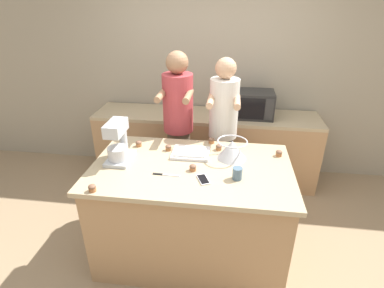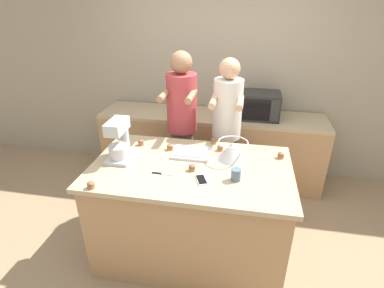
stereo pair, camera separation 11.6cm
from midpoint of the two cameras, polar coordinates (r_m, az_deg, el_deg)
The scene contains 20 objects.
ground_plane at distance 3.11m, azimuth -1.27°, elevation -19.50°, with size 16.00×16.00×0.00m, color #937A5B.
back_wall at distance 3.97m, azimuth 2.43°, elevation 13.51°, with size 10.00×0.06×2.70m.
island_counter at distance 2.78m, azimuth -1.37°, elevation -12.63°, with size 1.68×1.01×0.95m.
back_counter at distance 3.95m, azimuth 1.70°, elevation -0.46°, with size 2.80×0.60×0.90m.
person_left at distance 3.22m, azimuth -3.63°, elevation 2.77°, with size 0.33×0.50×1.76m.
person_right at distance 3.18m, azimuth 4.81°, elevation 1.90°, with size 0.31×0.49×1.71m.
stand_mixer at distance 2.61m, azimuth -15.08°, elevation 0.05°, with size 0.20×0.30×0.36m.
mixing_bowl at distance 2.61m, azimuth 6.35°, elevation -0.98°, with size 0.26×0.26×0.17m.
baking_tray at distance 2.69m, azimuth -1.48°, elevation -1.65°, with size 0.33×0.26×0.04m.
microwave_oven at distance 3.70m, azimuth 10.73°, elevation 7.46°, with size 0.47×0.36×0.31m.
cell_phone at distance 2.33m, azimuth 0.70°, elevation -6.81°, with size 0.12×0.16×0.01m.
drinking_glass at distance 2.34m, azimuth 7.22°, elevation -5.61°, with size 0.08×0.08×0.10m.
knife at distance 2.41m, azimuth -6.65°, elevation -5.85°, with size 0.22×0.02×0.01m.
cupcake_0 at distance 2.89m, azimuth 2.60°, elevation 0.67°, with size 0.06×0.06×0.06m.
cupcake_1 at distance 2.33m, azimuth -19.87°, elevation -7.89°, with size 0.06×0.06×0.06m.
cupcake_2 at distance 2.76m, azimuth -5.71°, elevation -0.69°, with size 0.06×0.06×0.06m.
cupcake_3 at distance 2.76m, azimuth 3.93°, elevation -0.62°, with size 0.06×0.06×0.06m.
cupcake_4 at distance 2.44m, azimuth -1.22°, elevation -4.52°, with size 0.06×0.06×0.06m.
cupcake_5 at distance 2.88m, azimuth -11.26°, elevation 0.07°, with size 0.06×0.06×0.06m.
cupcake_6 at distance 2.75m, azimuth 15.08°, elevation -1.70°, with size 0.06×0.06×0.06m.
Camera 1 is at (0.29, -2.15, 2.22)m, focal length 28.00 mm.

